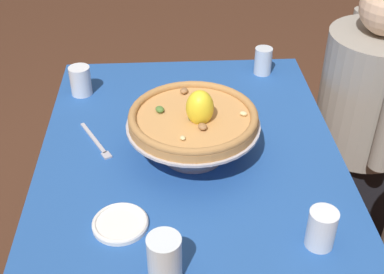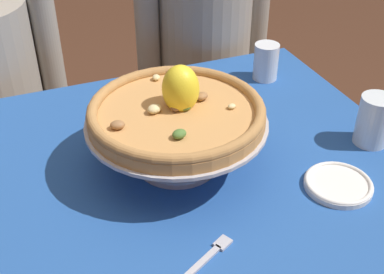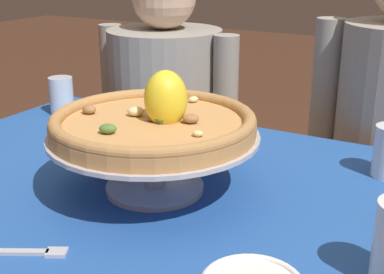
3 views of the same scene
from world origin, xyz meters
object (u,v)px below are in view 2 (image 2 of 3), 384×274
at_px(dinner_fork, 196,268).
at_px(water_glass_back_right, 266,64).
at_px(pizza_stand, 177,133).
at_px(side_plate, 338,184).
at_px(pizza, 177,110).
at_px(water_glass_side_right, 373,123).
at_px(diner_right, 203,76).

bearing_deg(dinner_fork, water_glass_back_right, 52.36).
height_order(pizza_stand, side_plate, pizza_stand).
distance_m(side_plate, dinner_fork, 0.38).
distance_m(pizza, water_glass_side_right, 0.47).
xyz_separation_m(pizza_stand, diner_right, (0.34, 0.66, -0.25)).
bearing_deg(dinner_fork, diner_right, 66.52).
bearing_deg(water_glass_side_right, diner_right, 98.96).
xyz_separation_m(water_glass_side_right, dinner_fork, (-0.53, -0.21, -0.05)).
relative_size(water_glass_side_right, dinner_fork, 0.62).
height_order(water_glass_back_right, diner_right, diner_right).
relative_size(water_glass_back_right, dinner_fork, 0.54).
bearing_deg(dinner_fork, pizza, 75.63).
bearing_deg(pizza_stand, diner_right, 62.64).
bearing_deg(side_plate, pizza_stand, 144.66).
height_order(pizza, diner_right, diner_right).
distance_m(water_glass_back_right, water_glass_side_right, 0.39).
bearing_deg(diner_right, water_glass_side_right, -81.04).
bearing_deg(water_glass_back_right, pizza, -142.67).
bearing_deg(diner_right, dinner_fork, -113.48).
bearing_deg(dinner_fork, pizza_stand, 75.80).
distance_m(water_glass_back_right, diner_right, 0.43).
distance_m(pizza_stand, pizza, 0.06).
height_order(water_glass_side_right, dinner_fork, water_glass_side_right).
bearing_deg(pizza, dinner_fork, -104.37).
xyz_separation_m(pizza, water_glass_side_right, (0.46, -0.09, -0.09)).
height_order(side_plate, diner_right, diner_right).
xyz_separation_m(water_glass_back_right, dinner_fork, (-0.45, -0.59, -0.04)).
bearing_deg(pizza, water_glass_back_right, 37.33).
xyz_separation_m(pizza, diner_right, (0.34, 0.65, -0.30)).
xyz_separation_m(water_glass_side_right, side_plate, (-0.17, -0.11, -0.04)).
distance_m(water_glass_back_right, dinner_fork, 0.75).
bearing_deg(side_plate, pizza, 144.34).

